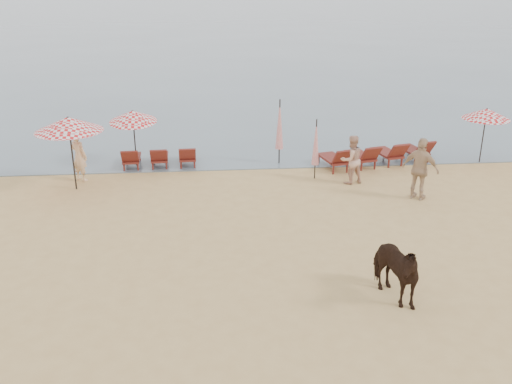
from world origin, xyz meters
TOP-DOWN VIEW (x-y plane):
  - ground at (0.00, 0.00)m, footprint 120.00×120.00m
  - sea at (0.00, 80.00)m, footprint 160.00×140.00m
  - lounger_cluster_left at (-3.06, 10.59)m, footprint 2.69×1.66m
  - lounger_cluster_right at (4.91, 10.12)m, footprint 4.29×2.58m
  - umbrella_open_left_a at (-5.66, 8.57)m, footprint 2.15×2.15m
  - umbrella_open_left_b at (-3.93, 10.80)m, footprint 1.70×1.73m
  - umbrella_open_right at (8.85, 10.08)m, footprint 1.71×1.71m
  - umbrella_closed_left at (1.34, 10.59)m, footprint 0.30×0.30m
  - umbrella_closed_right at (2.38, 8.91)m, footprint 0.26×0.26m
  - cow at (2.63, 1.11)m, footprint 1.33×1.91m
  - beachgoer_left at (-5.65, 9.41)m, footprint 0.76×0.70m
  - beachgoer_right_a at (3.50, 8.36)m, footprint 0.97×0.86m
  - beachgoer_right_b at (5.29, 6.78)m, footprint 1.19×1.13m

SIDE VIEW (x-z plane):
  - ground at x=0.00m, z-range 0.00..0.00m
  - sea at x=0.00m, z-range -0.03..0.03m
  - lounger_cluster_left at x=-3.06m, z-range 0.11..0.69m
  - lounger_cluster_right at x=4.91m, z-range 0.12..0.76m
  - cow at x=2.63m, z-range 0.00..1.48m
  - beachgoer_right_a at x=3.50m, z-range 0.00..1.67m
  - beachgoer_left at x=-5.65m, z-range 0.00..1.73m
  - beachgoer_right_b at x=5.29m, z-range 0.00..1.98m
  - umbrella_closed_right at x=2.38m, z-range 0.24..2.35m
  - umbrella_closed_left at x=1.34m, z-range 0.28..2.72m
  - umbrella_open_right at x=8.85m, z-range 0.83..2.91m
  - umbrella_open_left_b at x=-3.93m, z-range 0.79..2.96m
  - umbrella_open_left_a at x=-5.66m, z-range 0.98..3.43m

